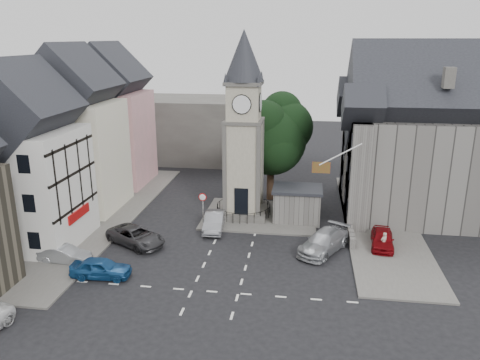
% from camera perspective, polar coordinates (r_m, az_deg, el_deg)
% --- Properties ---
extents(ground, '(120.00, 120.00, 0.00)m').
position_cam_1_polar(ground, '(35.50, -1.33, -9.01)').
color(ground, black).
rests_on(ground, ground).
extents(pavement_west, '(6.00, 30.00, 0.14)m').
position_cam_1_polar(pavement_west, '(44.29, -16.20, -4.19)').
color(pavement_west, '#595651').
rests_on(pavement_west, ground).
extents(pavement_east, '(6.00, 26.00, 0.14)m').
position_cam_1_polar(pavement_east, '(42.90, 16.60, -4.92)').
color(pavement_east, '#595651').
rests_on(pavement_east, ground).
extents(central_island, '(10.00, 8.00, 0.16)m').
position_cam_1_polar(central_island, '(42.55, 2.45, -4.36)').
color(central_island, '#595651').
rests_on(central_island, ground).
extents(road_markings, '(20.00, 8.00, 0.01)m').
position_cam_1_polar(road_markings, '(30.73, -3.07, -13.45)').
color(road_markings, silver).
rests_on(road_markings, ground).
extents(clock_tower, '(4.86, 4.86, 16.25)m').
position_cam_1_polar(clock_tower, '(40.49, 0.47, 6.41)').
color(clock_tower, '#4C4944').
rests_on(clock_tower, ground).
extents(stone_shelter, '(4.30, 3.30, 3.08)m').
position_cam_1_polar(stone_shelter, '(41.39, 6.96, -2.92)').
color(stone_shelter, '#5B5854').
rests_on(stone_shelter, ground).
extents(town_tree, '(7.20, 7.20, 10.80)m').
position_cam_1_polar(town_tree, '(45.39, 3.85, 6.05)').
color(town_tree, black).
rests_on(town_tree, ground).
extents(warning_sign_post, '(0.70, 0.19, 2.85)m').
position_cam_1_polar(warning_sign_post, '(40.21, -4.57, -2.73)').
color(warning_sign_post, black).
rests_on(warning_sign_post, ground).
extents(terrace_pink, '(8.10, 7.60, 12.80)m').
position_cam_1_polar(terrace_pink, '(52.60, -15.38, 6.56)').
color(terrace_pink, pink).
rests_on(terrace_pink, ground).
extents(terrace_cream, '(8.10, 7.60, 12.80)m').
position_cam_1_polar(terrace_cream, '(45.52, -19.32, 4.66)').
color(terrace_cream, beige).
rests_on(terrace_cream, ground).
extents(terrace_tudor, '(8.10, 7.60, 12.00)m').
position_cam_1_polar(terrace_tudor, '(38.89, -24.55, 1.48)').
color(terrace_tudor, silver).
rests_on(terrace_tudor, ground).
extents(backdrop_west, '(20.00, 10.00, 8.00)m').
position_cam_1_polar(backdrop_west, '(63.00, -7.97, 6.26)').
color(backdrop_west, '#4C4944').
rests_on(backdrop_west, ground).
extents(east_building, '(14.40, 11.40, 12.60)m').
position_cam_1_polar(east_building, '(44.64, 21.32, 3.80)').
color(east_building, '#5B5854').
rests_on(east_building, ground).
extents(east_boundary_wall, '(0.40, 16.00, 0.90)m').
position_cam_1_polar(east_boundary_wall, '(44.28, 12.71, -3.39)').
color(east_boundary_wall, '#5B5854').
rests_on(east_boundary_wall, ground).
extents(flagpole, '(3.68, 0.10, 2.74)m').
position_cam_1_polar(flagpole, '(36.56, 12.14, 3.07)').
color(flagpole, white).
rests_on(flagpole, ground).
extents(car_west_blue, '(4.15, 1.87, 1.38)m').
position_cam_1_polar(car_west_blue, '(33.37, -16.59, -10.24)').
color(car_west_blue, navy).
rests_on(car_west_blue, ground).
extents(car_west_silver, '(3.79, 1.49, 1.23)m').
position_cam_1_polar(car_west_silver, '(36.30, -20.59, -8.49)').
color(car_west_silver, gray).
rests_on(car_west_silver, ground).
extents(car_west_grey, '(5.56, 4.49, 1.41)m').
position_cam_1_polar(car_west_grey, '(37.63, -12.59, -6.70)').
color(car_west_grey, '#313134').
rests_on(car_west_grey, ground).
extents(car_island_silver, '(1.89, 4.54, 1.46)m').
position_cam_1_polar(car_island_silver, '(39.58, -3.14, -5.04)').
color(car_island_silver, gray).
rests_on(car_island_silver, ground).
extents(car_island_east, '(4.55, 5.76, 1.56)m').
position_cam_1_polar(car_island_east, '(36.15, 10.17, -7.43)').
color(car_island_east, '#94969B').
rests_on(car_island_east, ground).
extents(car_east_red, '(2.08, 4.29, 1.41)m').
position_cam_1_polar(car_east_red, '(37.95, 16.96, -6.84)').
color(car_east_red, maroon).
rests_on(car_east_red, ground).
extents(pedestrian, '(0.70, 0.65, 1.61)m').
position_cam_1_polar(pedestrian, '(37.06, 17.11, -7.27)').
color(pedestrian, '#B4A495').
rests_on(pedestrian, ground).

